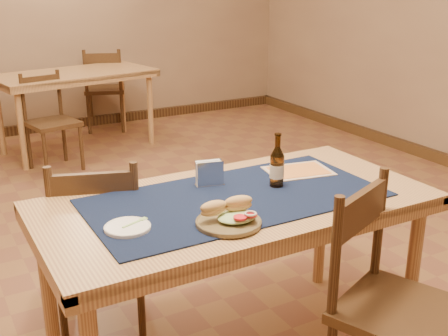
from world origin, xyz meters
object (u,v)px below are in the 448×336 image
sandwich_plate (230,217)px  back_table (75,81)px  main_table (236,217)px  beer_bottle (277,167)px  chair_main_near (392,303)px  napkin_holder (210,174)px  chair_main_far (99,242)px

sandwich_plate → back_table: bearing=83.7°
back_table → sandwich_plate: 3.68m
main_table → beer_bottle: 0.28m
chair_main_near → beer_bottle: bearing=100.1°
chair_main_near → napkin_holder: 0.89m
napkin_holder → back_table: bearing=85.0°
chair_main_far → beer_bottle: 0.89m
chair_main_far → chair_main_near: size_ratio=0.95×
chair_main_near → beer_bottle: size_ratio=3.96×
chair_main_near → napkin_holder: (-0.35, 0.75, 0.33)m
napkin_holder → chair_main_near: bearing=-64.8°
chair_main_near → napkin_holder: size_ratio=7.07×
sandwich_plate → beer_bottle: beer_bottle is taller
back_table → napkin_holder: 3.29m
back_table → chair_main_far: 3.06m
sandwich_plate → beer_bottle: (0.36, 0.24, 0.06)m
back_table → chair_main_near: (0.07, -4.02, -0.19)m
main_table → sandwich_plate: sandwich_plate is taller
chair_main_near → napkin_holder: chair_main_near is taller
back_table → chair_main_far: bearing=-103.3°
main_table → chair_main_far: 0.69m
chair_main_near → beer_bottle: (-0.11, 0.60, 0.36)m
chair_main_far → sandwich_plate: chair_main_far is taller
sandwich_plate → napkin_holder: bearing=72.7°
chair_main_far → napkin_holder: 0.62m
sandwich_plate → napkin_holder: 0.40m
chair_main_near → chair_main_far: bearing=126.2°
chair_main_far → sandwich_plate: 0.82m
back_table → chair_main_near: 4.03m
main_table → chair_main_far: size_ratio=1.83×
chair_main_near → sandwich_plate: 0.67m
back_table → main_table: bearing=-94.3°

